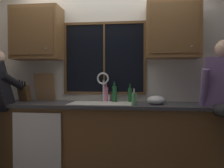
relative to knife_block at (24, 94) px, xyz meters
The scene contains 21 objects.
back_wall 1.20m from the knife_block, 12.82° to the left, with size 5.87×0.12×2.55m, color silver.
window_glass 1.22m from the knife_block, ahead, with size 1.10×0.02×0.95m, color black.
window_frame_top 1.49m from the knife_block, ahead, with size 1.17×0.02×0.04m, color brown.
window_frame_bottom 1.11m from the knife_block, ahead, with size 1.17×0.02×0.04m, color brown.
window_frame_left 0.75m from the knife_block, 18.98° to the left, with size 0.04×0.02×0.95m, color brown.
window_frame_right 1.75m from the knife_block, ahead, with size 0.04×0.02×0.95m, color brown.
window_mullion_center 1.22m from the knife_block, ahead, with size 0.02×0.02×0.95m, color brown.
lower_cabinet_run 1.29m from the knife_block, ahead, with size 3.47×0.58×0.88m, color brown.
countertop 1.15m from the knife_block, ahead, with size 3.53×0.62×0.04m, color #38383D.
dishwasher_front 0.79m from the knife_block, 48.04° to the right, with size 0.60×0.02×0.74m, color white.
upper_cabinet_left 0.85m from the knife_block, ahead, with size 0.67×0.36×0.72m.
upper_cabinet_right 2.18m from the knife_block, ahead, with size 0.67×0.36×0.72m.
sink 1.12m from the knife_block, ahead, with size 0.80×0.46×0.21m.
faucet 1.12m from the knife_block, ahead, with size 0.18×0.09×0.40m.
knife_block is the anchor object (origin of this frame).
cutting_board 0.29m from the knife_block, 23.35° to the left, with size 0.28×0.02×0.40m, color #997047.
mixing_bowl 1.80m from the knife_block, ahead, with size 0.23×0.23×0.11m, color silver.
soap_dispenser 1.55m from the knife_block, ahead, with size 0.06×0.07×0.20m.
bottle_green_glass 1.26m from the knife_block, ahead, with size 0.07×0.07×0.28m.
bottle_tall_clear 1.14m from the knife_block, ahead, with size 0.06×0.06×0.26m.
bottle_amber_small 1.47m from the knife_block, ahead, with size 0.05×0.05×0.25m.
Camera 1 is at (0.43, -3.15, 1.24)m, focal length 35.91 mm.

